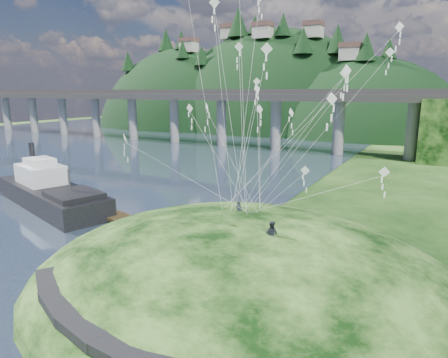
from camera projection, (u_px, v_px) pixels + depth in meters
The scene contains 9 objects.
ground at pixel (147, 270), 33.06m from camera, with size 320.00×320.00×0.00m, color black.
grass_hill at pixel (244, 299), 31.33m from camera, with size 36.00×32.00×13.00m.
footpath at pixel (136, 335), 20.76m from camera, with size 22.29×5.84×0.83m.
bridge at pixel (240, 110), 103.38m from camera, with size 160.00×11.00×15.00m.
far_ridge at pixel (260, 147), 159.71m from camera, with size 153.00×70.00×94.50m.
work_barge at pixel (50, 191), 51.14m from camera, with size 22.96×12.36×7.76m.
wooden_dock at pixel (132, 222), 43.60m from camera, with size 15.73×5.73×1.11m.
kite_flyers at pixel (261, 214), 28.69m from camera, with size 5.27×4.44×1.90m.
kite_swarm at pixel (267, 67), 31.37m from camera, with size 18.78×12.19×20.37m.
Camera 1 is at (20.40, -23.78, 14.49)m, focal length 32.00 mm.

